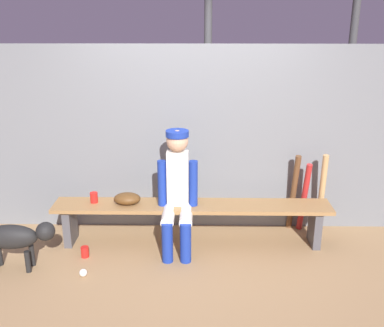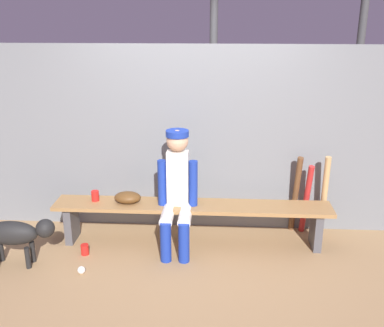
{
  "view_description": "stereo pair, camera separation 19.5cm",
  "coord_description": "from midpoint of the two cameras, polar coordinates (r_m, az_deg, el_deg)",
  "views": [
    {
      "loc": [
        0.07,
        -4.33,
        2.36
      ],
      "look_at": [
        0.0,
        0.0,
        0.9
      ],
      "focal_mm": 42.27,
      "sensor_mm": 36.0,
      "label": 1
    },
    {
      "loc": [
        0.26,
        -4.33,
        2.36
      ],
      "look_at": [
        0.0,
        0.0,
        0.9
      ],
      "focal_mm": 42.27,
      "sensor_mm": 36.0,
      "label": 2
    }
  ],
  "objects": [
    {
      "name": "player_seated",
      "position": [
        4.56,
        -0.7,
        -3.14
      ],
      "size": [
        0.41,
        0.55,
        1.25
      ],
      "color": "silver",
      "rests_on": "ground_plane"
    },
    {
      "name": "bat_wood_tan",
      "position": [
        5.13,
        17.39,
        -3.97
      ],
      "size": [
        0.09,
        0.19,
        0.93
      ],
      "primitive_type": "cylinder",
      "rotation": [
        0.12,
        0.0,
        -0.16
      ],
      "color": "tan",
      "rests_on": "ground_plane"
    },
    {
      "name": "cup_on_bench",
      "position": [
        4.89,
        -11.0,
        -4.03
      ],
      "size": [
        0.08,
        0.08,
        0.11
      ],
      "primitive_type": "cylinder",
      "color": "red",
      "rests_on": "dugout_bench"
    },
    {
      "name": "cup_on_ground",
      "position": [
        4.8,
        -12.22,
        -10.57
      ],
      "size": [
        0.08,
        0.08,
        0.11
      ],
      "primitive_type": "cylinder",
      "color": "red",
      "rests_on": "ground_plane"
    },
    {
      "name": "chainlink_fence",
      "position": [
        4.95,
        1.44,
        2.97
      ],
      "size": [
        4.97,
        0.03,
        2.05
      ],
      "primitive_type": "cube",
      "color": "slate",
      "rests_on": "ground_plane"
    },
    {
      "name": "baseball_glove",
      "position": [
        4.78,
        -6.97,
        -4.29
      ],
      "size": [
        0.28,
        0.2,
        0.12
      ],
      "primitive_type": "ellipsoid",
      "color": "#593819",
      "rests_on": "dugout_bench"
    },
    {
      "name": "dugout_bench",
      "position": [
        4.77,
        1.18,
        -6.17
      ],
      "size": [
        2.9,
        0.36,
        0.45
      ],
      "color": "olive",
      "rests_on": "ground_plane"
    },
    {
      "name": "baseball",
      "position": [
        4.49,
        -12.55,
        -13.0
      ],
      "size": [
        0.07,
        0.07,
        0.07
      ],
      "primitive_type": "sphere",
      "color": "white",
      "rests_on": "ground_plane"
    },
    {
      "name": "dog",
      "position": [
        4.67,
        -20.08,
        -8.31
      ],
      "size": [
        0.84,
        0.2,
        0.49
      ],
      "color": "black",
      "rests_on": "ground_plane"
    },
    {
      "name": "ground_plane",
      "position": [
        4.93,
        1.15,
        -9.98
      ],
      "size": [
        30.0,
        30.0,
        0.0
      ],
      "primitive_type": "plane",
      "color": "#9E7A51"
    },
    {
      "name": "bat_aluminum_red",
      "position": [
        5.13,
        15.29,
        -4.42
      ],
      "size": [
        0.1,
        0.21,
        0.82
      ],
      "primitive_type": "cylinder",
      "rotation": [
        0.17,
        0.0,
        0.21
      ],
      "color": "#B22323",
      "rests_on": "ground_plane"
    },
    {
      "name": "bat_wood_dark",
      "position": [
        5.12,
        14.0,
        -3.83
      ],
      "size": [
        0.1,
        0.21,
        0.91
      ],
      "primitive_type": "cylinder",
      "rotation": [
        0.16,
        0.0,
        0.16
      ],
      "color": "brown",
      "rests_on": "ground_plane"
    }
  ]
}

